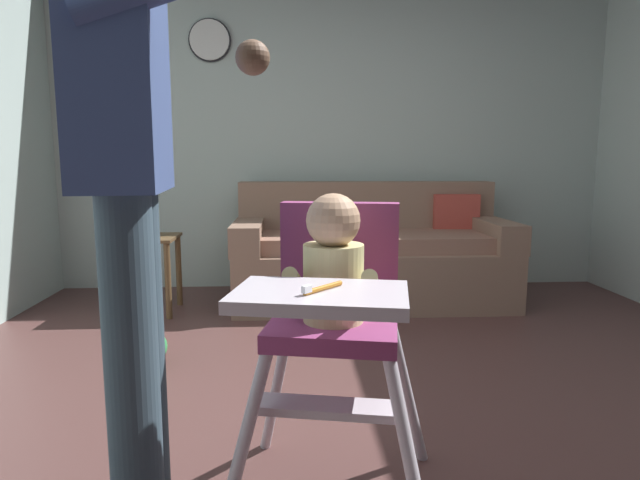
{
  "coord_description": "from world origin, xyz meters",
  "views": [
    {
      "loc": [
        -0.35,
        -1.9,
        1.02
      ],
      "look_at": [
        -0.25,
        -0.21,
        0.77
      ],
      "focal_mm": 30.15,
      "sensor_mm": 36.0,
      "label": 1
    }
  ],
  "objects": [
    {
      "name": "wall_clock",
      "position": [
        -0.95,
        2.42,
        1.93
      ],
      "size": [
        0.32,
        0.04,
        0.32
      ],
      "color": "white"
    },
    {
      "name": "ground",
      "position": [
        0.0,
        0.0,
        -0.05
      ],
      "size": [
        5.95,
        6.47,
        0.1
      ],
      "primitive_type": "cube",
      "color": "#513331"
    },
    {
      "name": "sippy_cup",
      "position": [
        -1.3,
        1.71,
        0.57
      ],
      "size": [
        0.07,
        0.07,
        0.1
      ],
      "primitive_type": "cylinder",
      "color": "green",
      "rests_on": "side_table"
    },
    {
      "name": "wall_far",
      "position": [
        0.0,
        2.46,
        1.38
      ],
      "size": [
        5.15,
        0.06,
        2.76
      ],
      "primitive_type": "cube",
      "color": "#B1C2BC",
      "rests_on": "ground"
    },
    {
      "name": "high_chair",
      "position": [
        -0.22,
        -0.41,
        0.64
      ],
      "size": [
        0.71,
        0.8,
        0.94
      ],
      "rotation": [
        0.0,
        0.0,
        -1.76
      ],
      "color": "silver",
      "rests_on": "ground"
    },
    {
      "name": "side_table",
      "position": [
        -1.31,
        1.71,
        0.38
      ],
      "size": [
        0.4,
        0.4,
        0.52
      ],
      "color": "brown",
      "rests_on": "ground"
    },
    {
      "name": "couch",
      "position": [
        0.24,
        1.94,
        0.33
      ],
      "size": [
        1.96,
        0.86,
        0.86
      ],
      "rotation": [
        0.0,
        0.0,
        -1.57
      ],
      "color": "#866755",
      "rests_on": "ground"
    },
    {
      "name": "toy_ball",
      "position": [
        -1.06,
        0.75,
        0.09
      ],
      "size": [
        0.18,
        0.18,
        0.18
      ],
      "primitive_type": "sphere",
      "color": "green",
      "rests_on": "ground"
    },
    {
      "name": "adult_standing",
      "position": [
        -0.77,
        -0.46,
        0.99
      ],
      "size": [
        0.54,
        0.5,
        1.74
      ],
      "rotation": [
        0.0,
        0.0,
        0.1
      ],
      "color": "#374C5A",
      "rests_on": "ground"
    }
  ]
}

